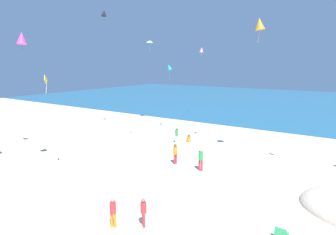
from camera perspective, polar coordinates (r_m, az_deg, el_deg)
The scene contains 17 objects.
ground_plane at distance 25.00m, azimuth 6.09°, elevation -7.95°, with size 120.00×120.00×0.00m, color beige.
ocean_water at distance 65.98m, azimuth 23.77°, elevation 2.85°, with size 120.00×60.00×0.05m, color #236084.
beach_chair_near_camera at distance 15.08m, azimuth 21.91°, elevation -20.87°, with size 0.60×0.67×0.55m.
person_0 at distance 21.67m, azimuth 6.64°, elevation -8.12°, with size 0.35×0.35×1.74m.
person_1 at distance 22.95m, azimuth 1.49°, elevation -7.07°, with size 0.39×0.39×1.68m.
person_2 at distance 33.17m, azimuth -7.27°, elevation -1.63°, with size 0.46×0.46×1.63m.
person_3 at distance 14.70m, azimuth -4.97°, elevation -18.22°, with size 0.42×0.42×1.50m.
person_4 at distance 29.57m, azimuth 4.22°, elevation -4.36°, with size 0.69×0.72×0.82m.
person_5 at distance 14.81m, azimuth -11.07°, elevation -17.97°, with size 0.41×0.41×1.57m.
person_6 at distance 28.98m, azimuth 1.77°, elevation -3.43°, with size 0.43×0.43×1.56m.
kite_pink at distance 43.12m, azimuth 6.80°, elevation 13.44°, with size 0.87×0.87×1.26m.
kite_magenta at distance 22.87m, azimuth -27.50°, elevation 14.09°, with size 1.00×1.04×1.45m.
kite_yellow at distance 20.97m, azimuth -23.49°, elevation 6.89°, with size 0.48×0.52×1.26m.
kite_orange at distance 24.22m, azimuth 18.05°, elevation 17.57°, with size 0.89×0.78×1.92m.
kite_black at distance 35.00m, azimuth -12.82°, elevation 19.93°, with size 0.92×0.98×1.32m.
kite_white at distance 38.23m, azimuth -3.71°, elevation 15.06°, with size 0.80×0.85×1.42m.
kite_teal at distance 33.46m, azimuth 0.26°, elevation 10.14°, with size 0.77×0.60×1.80m.
Camera 1 is at (10.77, -11.12, 7.95)m, focal length 30.15 mm.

